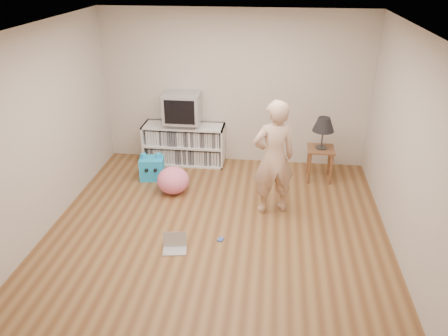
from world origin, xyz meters
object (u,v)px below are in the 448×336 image
plush_blue (152,168)px  side_table (320,156)px  person (274,158)px  laptop (175,245)px  dvd_deck (183,123)px  crt_tv (183,107)px  table_lamp (324,125)px  media_unit (184,144)px  plush_pink (173,180)px

plush_blue → side_table: bearing=-3.2°
person → laptop: size_ratio=5.12×
dvd_deck → person: (1.56, -1.45, 0.09)m
laptop → plush_blue: (-0.79, 1.85, 0.13)m
crt_tv → side_table: (2.31, -0.37, -0.60)m
table_lamp → plush_blue: size_ratio=1.16×
media_unit → table_lamp: size_ratio=2.72×
dvd_deck → crt_tv: 0.29m
dvd_deck → plush_pink: size_ratio=0.92×
crt_tv → plush_blue: size_ratio=1.35×
side_table → plush_pink: 2.39m
media_unit → side_table: size_ratio=2.55×
dvd_deck → side_table: dvd_deck is taller
plush_pink → crt_tv: bearing=92.3°
table_lamp → crt_tv: bearing=171.0°
crt_tv → media_unit: bearing=90.0°
dvd_deck → table_lamp: (2.31, -0.37, 0.21)m
crt_tv → laptop: bearing=-81.4°
dvd_deck → person: person is taller
dvd_deck → table_lamp: 2.35m
crt_tv → laptop: size_ratio=1.85×
crt_tv → table_lamp: size_ratio=1.17×
crt_tv → plush_blue: (-0.41, -0.67, -0.83)m
crt_tv → table_lamp: bearing=-9.0°
table_lamp → plush_pink: size_ratio=1.05×
table_lamp → laptop: 3.02m
media_unit → laptop: media_unit is taller
table_lamp → side_table: bearing=180.0°
table_lamp → plush_blue: (-2.71, -0.30, -0.75)m
side_table → table_lamp: table_lamp is taller
dvd_deck → person: size_ratio=0.27×
laptop → side_table: bearing=39.4°
dvd_deck → person: 2.13m
media_unit → person: 2.19m
plush_pink → table_lamp: bearing=17.8°
laptop → crt_tv: bearing=89.8°
plush_blue → plush_pink: 0.62m
person → table_lamp: bearing=-144.6°
table_lamp → media_unit: bearing=170.5°
side_table → person: bearing=-124.7°
crt_tv → side_table: bearing=-9.0°
media_unit → crt_tv: crt_tv is taller
dvd_deck → table_lamp: table_lamp is taller
media_unit → plush_blue: 0.81m
plush_blue → person: bearing=-31.2°
dvd_deck → plush_blue: (-0.41, -0.67, -0.55)m
side_table → plush_blue: 2.74m
media_unit → dvd_deck: dvd_deck is taller
laptop → plush_blue: plush_blue is taller
laptop → plush_pink: plush_pink is taller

